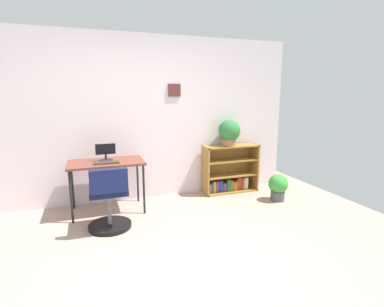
% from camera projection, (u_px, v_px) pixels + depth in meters
% --- Properties ---
extents(ground_plane, '(6.24, 6.24, 0.00)m').
position_uv_depth(ground_plane, '(172.00, 272.00, 2.76)').
color(ground_plane, tan).
extents(wall_back, '(5.20, 0.12, 2.49)m').
position_uv_depth(wall_back, '(132.00, 119.00, 4.50)').
color(wall_back, silver).
rests_on(wall_back, ground_plane).
extents(desk, '(1.00, 0.59, 0.72)m').
position_uv_depth(desk, '(106.00, 166.00, 4.08)').
color(desk, brown).
rests_on(desk, ground_plane).
extents(monitor, '(0.27, 0.17, 0.24)m').
position_uv_depth(monitor, '(106.00, 152.00, 4.09)').
color(monitor, '#262628').
rests_on(monitor, desk).
extents(keyboard, '(0.33, 0.12, 0.02)m').
position_uv_depth(keyboard, '(107.00, 163.00, 3.95)').
color(keyboard, '#362E1E').
rests_on(keyboard, desk).
extents(office_chair, '(0.52, 0.55, 0.80)m').
position_uv_depth(office_chair, '(109.00, 202.00, 3.56)').
color(office_chair, black).
rests_on(office_chair, ground_plane).
extents(bookshelf_low, '(0.93, 0.30, 0.79)m').
position_uv_depth(bookshelf_low, '(229.00, 171.00, 5.01)').
color(bookshelf_low, olive).
rests_on(bookshelf_low, ground_plane).
extents(potted_plant_on_shelf, '(0.36, 0.36, 0.42)m').
position_uv_depth(potted_plant_on_shelf, '(229.00, 132.00, 4.81)').
color(potted_plant_on_shelf, '#9E6642').
rests_on(potted_plant_on_shelf, bookshelf_low).
extents(potted_plant_floor, '(0.30, 0.30, 0.42)m').
position_uv_depth(potted_plant_floor, '(278.00, 186.00, 4.58)').
color(potted_plant_floor, '#474C51').
rests_on(potted_plant_floor, ground_plane).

